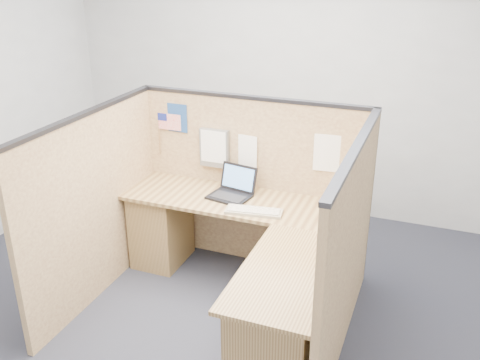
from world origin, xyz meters
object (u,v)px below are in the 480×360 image
at_px(l_desk, 243,263).
at_px(laptop, 232,189).
at_px(mouse, 330,221).
at_px(keyboard, 254,211).

bearing_deg(l_desk, laptop, 120.87).
bearing_deg(mouse, l_desk, -157.01).
distance_m(keyboard, mouse, 0.60).
relative_size(keyboard, mouse, 4.52).
xyz_separation_m(l_desk, mouse, (0.60, 0.26, 0.36)).
bearing_deg(laptop, mouse, -3.06).
relative_size(l_desk, keyboard, 4.22).
bearing_deg(keyboard, mouse, -4.56).
distance_m(l_desk, mouse, 0.75).
height_order(l_desk, keyboard, keyboard).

